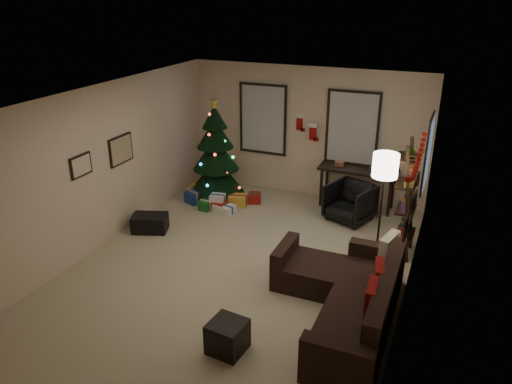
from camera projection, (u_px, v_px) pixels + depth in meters
The scene contains 28 objects.
floor at pixel (235, 273), 7.63m from camera, with size 7.00×7.00×0.00m, color #B6A98A.
ceiling at pixel (232, 100), 6.59m from camera, with size 7.00×7.00×0.00m, color white.
wall_back at pixel (306, 133), 10.09m from camera, with size 5.00×5.00×0.00m, color beige.
wall_front at pixel (56, 340), 4.13m from camera, with size 5.00×5.00×0.00m, color beige.
wall_left at pixel (96, 170), 8.01m from camera, with size 7.00×7.00×0.00m, color beige.
wall_right at pixel (412, 222), 6.21m from camera, with size 7.00×7.00×0.00m, color beige.
window_back_left at pixel (263, 119), 10.32m from camera, with size 1.05×0.06×1.50m.
window_back_right at pixel (352, 128), 9.64m from camera, with size 1.05×0.06×1.50m.
window_right_wall at pixel (429, 153), 8.33m from camera, with size 0.06×0.90×1.30m.
christmas_tree at pixel (216, 157), 10.06m from camera, with size 1.16×1.16×2.15m.
presents at pixel (219, 200), 9.96m from camera, with size 1.50×1.01×0.30m.
sofa at pixel (349, 298), 6.54m from camera, with size 1.77×2.58×0.84m.
pillow_red_a at pixel (371, 299), 5.88m from camera, with size 0.11×0.43×0.43m, color maroon.
pillow_red_b at pixel (379, 278), 6.31m from camera, with size 0.11×0.41×0.41m, color maroon.
pillow_cream at pixel (389, 250), 7.01m from camera, with size 0.13×0.46×0.46m, color beige.
ottoman_near at pixel (227, 336), 5.92m from camera, with size 0.42×0.42×0.40m, color black.
desk at pixel (358, 173), 9.66m from camera, with size 1.53×0.55×0.83m.
desk_chair at pixel (350, 202), 9.24m from camera, with size 0.71×0.66×0.73m, color black.
bookshelf at pixel (408, 202), 7.82m from camera, with size 0.30×0.57×1.94m.
potted_plant at pixel (414, 152), 7.43m from camera, with size 0.42×0.37×0.47m, color #4C4C4C.
floor_lamp at pixel (385, 173), 7.35m from camera, with size 0.39×0.39×1.83m.
art_map at pixel (121, 150), 8.50m from camera, with size 0.04×0.60×0.50m.
art_abstract at pixel (81, 166), 7.64m from camera, with size 0.04×0.45×0.35m.
gallery at pixel (411, 208), 6.07m from camera, with size 0.03×1.25×0.54m.
garland at pixel (416, 162), 6.03m from camera, with size 0.08×1.90×0.30m, color #A5140C, non-canonical shape.
stocking_left at pixel (300, 122), 10.07m from camera, with size 0.20×0.05×0.36m.
stocking_right at pixel (313, 132), 9.87m from camera, with size 0.20×0.05×0.36m.
storage_bin at pixel (150, 223), 8.90m from camera, with size 0.62×0.41×0.31m, color black.
Camera 1 is at (2.85, -5.92, 4.09)m, focal length 34.37 mm.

